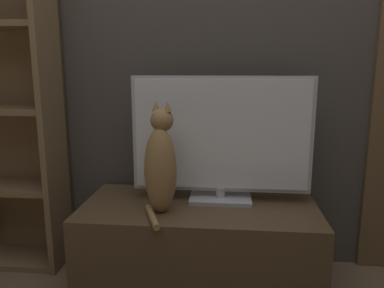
% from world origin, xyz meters
% --- Properties ---
extents(wall_back, '(4.80, 0.05, 2.60)m').
position_xyz_m(wall_back, '(0.00, 1.22, 1.30)').
color(wall_back, '#47423D').
rests_on(wall_back, ground_plane).
extents(tv_stand, '(1.12, 0.54, 0.42)m').
position_xyz_m(tv_stand, '(0.00, 0.91, 0.21)').
color(tv_stand, brown).
rests_on(tv_stand, ground_plane).
extents(tv, '(0.86, 0.18, 0.60)m').
position_xyz_m(tv, '(0.10, 0.98, 0.73)').
color(tv, '#B7B7BC').
rests_on(tv, tv_stand).
extents(cat, '(0.17, 0.29, 0.50)m').
position_xyz_m(cat, '(-0.16, 0.80, 0.64)').
color(cat, '#997547').
rests_on(cat, tv_stand).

